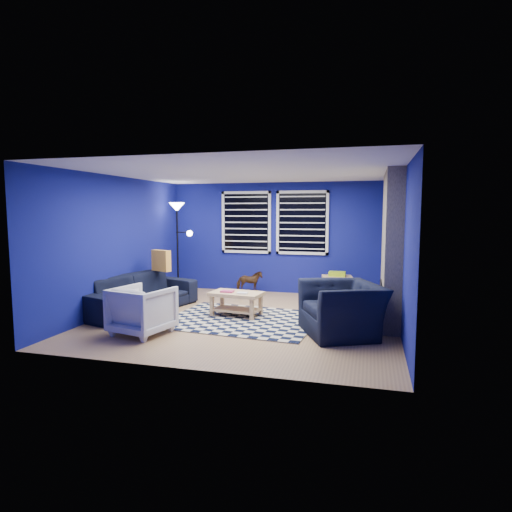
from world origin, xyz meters
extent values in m
plane|color=tan|center=(0.00, 0.00, 0.00)|extent=(5.00, 5.00, 0.00)
plane|color=white|center=(0.00, 0.00, 2.50)|extent=(5.00, 5.00, 0.00)
plane|color=navy|center=(0.00, 2.50, 1.25)|extent=(5.00, 0.00, 5.00)
plane|color=navy|center=(-2.50, 0.00, 1.25)|extent=(0.00, 5.00, 5.00)
plane|color=navy|center=(2.50, 0.00, 1.25)|extent=(0.00, 5.00, 5.00)
cube|color=gray|center=(2.37, 0.50, 1.25)|extent=(0.26, 2.00, 2.50)
cube|color=black|center=(2.23, 0.50, 0.35)|extent=(0.04, 0.70, 0.60)
cube|color=gray|center=(2.10, 0.50, 0.04)|extent=(0.50, 1.20, 0.08)
cube|color=black|center=(-0.75, 2.48, 1.60)|extent=(1.05, 0.02, 1.30)
cube|color=white|center=(-0.75, 2.47, 2.28)|extent=(1.17, 0.05, 0.06)
cube|color=white|center=(-0.75, 2.47, 0.92)|extent=(1.17, 0.05, 0.06)
cube|color=black|center=(0.55, 2.48, 1.60)|extent=(1.05, 0.02, 1.30)
cube|color=white|center=(0.55, 2.47, 2.28)|extent=(1.17, 0.05, 0.06)
cube|color=white|center=(0.55, 2.47, 0.92)|extent=(1.17, 0.05, 0.06)
cube|color=black|center=(2.45, 2.00, 1.40)|extent=(0.06, 1.00, 0.58)
cube|color=black|center=(2.42, 2.00, 1.40)|extent=(0.01, 0.92, 0.50)
cube|color=black|center=(-0.06, -0.14, 0.01)|extent=(2.66, 2.21, 0.02)
imported|color=black|center=(-2.10, -0.01, 0.34)|extent=(2.49, 1.51, 0.68)
imported|color=black|center=(1.64, -0.57, 0.39)|extent=(1.53, 1.46, 0.78)
imported|color=gray|center=(-1.28, -1.32, 0.37)|extent=(0.94, 0.96, 0.73)
imported|color=#4D3218|center=(-0.53, 1.98, 0.31)|extent=(0.45, 0.62, 0.47)
cube|color=tan|center=(-0.24, 0.10, 0.40)|extent=(0.96, 0.63, 0.06)
cube|color=tan|center=(-0.24, 0.10, 0.12)|extent=(0.87, 0.54, 0.03)
cube|color=#B73469|center=(-0.39, 0.05, 0.45)|extent=(0.24, 0.19, 0.03)
cube|color=silver|center=(-0.09, -0.02, 0.44)|extent=(0.19, 0.15, 0.03)
cube|color=tan|center=(-0.62, -0.11, 0.19)|extent=(0.07, 0.07, 0.36)
cube|color=tan|center=(0.14, -0.11, 0.19)|extent=(0.07, 0.07, 0.36)
cube|color=tan|center=(-0.62, 0.30, 0.19)|extent=(0.07, 0.07, 0.36)
cube|color=tan|center=(0.14, 0.30, 0.19)|extent=(0.07, 0.07, 0.36)
cube|color=tan|center=(1.38, 1.95, 0.25)|extent=(0.67, 0.50, 0.51)
cube|color=black|center=(1.38, 1.95, 0.25)|extent=(0.58, 0.45, 0.41)
cube|color=#9BC016|center=(1.38, 1.95, 0.55)|extent=(0.38, 0.31, 0.09)
cylinder|color=black|center=(-2.15, 1.77, 0.02)|extent=(0.26, 0.26, 0.03)
cylinder|color=black|center=(-2.15, 1.77, 0.96)|extent=(0.04, 0.04, 1.91)
cone|color=white|center=(-2.15, 1.77, 1.95)|extent=(0.34, 0.34, 0.19)
sphere|color=white|center=(-1.83, 1.71, 1.37)|extent=(0.13, 0.13, 0.13)
cube|color=gold|center=(-1.95, 0.59, 0.89)|extent=(0.45, 0.28, 0.41)
camera|label=1|loc=(2.03, -7.00, 1.86)|focal=30.00mm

